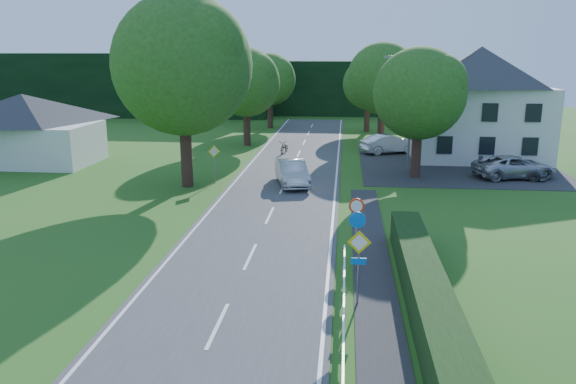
# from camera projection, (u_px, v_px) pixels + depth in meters

# --- Properties ---
(road) EXTENTS (7.00, 80.00, 0.04)m
(road) POSITION_uv_depth(u_px,v_px,m) (275.00, 205.00, 30.76)
(road) COLOR #3E3E41
(road) RESTS_ON ground
(parking_pad) EXTENTS (14.00, 16.00, 0.04)m
(parking_pad) POSITION_uv_depth(u_px,v_px,m) (454.00, 164.00, 42.12)
(parking_pad) COLOR #272629
(parking_pad) RESTS_ON ground
(line_edge_left) EXTENTS (0.12, 80.00, 0.01)m
(line_edge_left) POSITION_uv_depth(u_px,v_px,m) (216.00, 203.00, 31.08)
(line_edge_left) COLOR white
(line_edge_left) RESTS_ON road
(line_edge_right) EXTENTS (0.12, 80.00, 0.01)m
(line_edge_right) POSITION_uv_depth(u_px,v_px,m) (334.00, 207.00, 30.43)
(line_edge_right) COLOR white
(line_edge_right) RESTS_ON road
(line_centre) EXTENTS (0.12, 80.00, 0.01)m
(line_centre) POSITION_uv_depth(u_px,v_px,m) (275.00, 205.00, 30.75)
(line_centre) COLOR white
(line_centre) RESTS_ON road
(tree_main) EXTENTS (9.40, 9.40, 11.64)m
(tree_main) POSITION_uv_depth(u_px,v_px,m) (184.00, 92.00, 33.80)
(tree_main) COLOR #284C16
(tree_main) RESTS_ON ground
(tree_left_far) EXTENTS (7.00, 7.00, 8.58)m
(tree_left_far) POSITION_uv_depth(u_px,v_px,m) (246.00, 97.00, 49.51)
(tree_left_far) COLOR #284C16
(tree_left_far) RESTS_ON ground
(tree_right_far) EXTENTS (7.40, 7.40, 9.09)m
(tree_right_far) POSITION_uv_depth(u_px,v_px,m) (382.00, 94.00, 50.20)
(tree_right_far) COLOR #284C16
(tree_right_far) RESTS_ON ground
(tree_left_back) EXTENTS (6.60, 6.60, 8.07)m
(tree_left_back) POSITION_uv_depth(u_px,v_px,m) (270.00, 91.00, 61.10)
(tree_left_back) COLOR #284C16
(tree_left_back) RESTS_ON ground
(tree_right_back) EXTENTS (6.20, 6.20, 7.56)m
(tree_right_back) POSITION_uv_depth(u_px,v_px,m) (368.00, 95.00, 58.20)
(tree_right_back) COLOR #284C16
(tree_right_back) RESTS_ON ground
(tree_right_mid) EXTENTS (7.00, 7.00, 8.58)m
(tree_right_mid) POSITION_uv_depth(u_px,v_px,m) (419.00, 113.00, 36.60)
(tree_right_mid) COLOR #284C16
(tree_right_mid) RESTS_ON ground
(treeline_left) EXTENTS (44.00, 6.00, 8.00)m
(treeline_left) POSITION_uv_depth(u_px,v_px,m) (102.00, 85.00, 73.08)
(treeline_left) COLOR black
(treeline_left) RESTS_ON ground
(treeline_right) EXTENTS (30.00, 5.00, 7.00)m
(treeline_right) POSITION_uv_depth(u_px,v_px,m) (379.00, 89.00, 73.51)
(treeline_right) COLOR black
(treeline_right) RESTS_ON ground
(bungalow_left) EXTENTS (11.00, 6.50, 5.20)m
(bungalow_left) POSITION_uv_depth(u_px,v_px,m) (25.00, 128.00, 41.73)
(bungalow_left) COLOR silver
(bungalow_left) RESTS_ON ground
(house_white) EXTENTS (10.60, 8.40, 8.60)m
(house_white) POSITION_uv_depth(u_px,v_px,m) (478.00, 102.00, 43.75)
(house_white) COLOR silver
(house_white) RESTS_ON ground
(streetlight) EXTENTS (2.03, 0.18, 8.00)m
(streetlight) POSITION_uv_depth(u_px,v_px,m) (409.00, 108.00, 38.53)
(streetlight) COLOR slate
(streetlight) RESTS_ON ground
(sign_priority_right) EXTENTS (0.78, 0.09, 2.59)m
(sign_priority_right) POSITION_uv_depth(u_px,v_px,m) (359.00, 254.00, 18.31)
(sign_priority_right) COLOR slate
(sign_priority_right) RESTS_ON ground
(sign_roundabout) EXTENTS (0.64, 0.08, 2.37)m
(sign_roundabout) POSITION_uv_depth(u_px,v_px,m) (357.00, 229.00, 21.23)
(sign_roundabout) COLOR slate
(sign_roundabout) RESTS_ON ground
(sign_speed_limit) EXTENTS (0.64, 0.11, 2.37)m
(sign_speed_limit) POSITION_uv_depth(u_px,v_px,m) (356.00, 212.00, 23.13)
(sign_speed_limit) COLOR slate
(sign_speed_limit) RESTS_ON ground
(sign_priority_left) EXTENTS (0.78, 0.09, 2.44)m
(sign_priority_left) POSITION_uv_depth(u_px,v_px,m) (214.00, 157.00, 35.60)
(sign_priority_left) COLOR slate
(sign_priority_left) RESTS_ON ground
(moving_car) EXTENTS (2.76, 4.99, 1.56)m
(moving_car) POSITION_uv_depth(u_px,v_px,m) (292.00, 173.00, 35.24)
(moving_car) COLOR #B9BABF
(moving_car) RESTS_ON road
(motorcycle) EXTENTS (0.99, 2.11, 1.07)m
(motorcycle) POSITION_uv_depth(u_px,v_px,m) (284.00, 147.00, 46.24)
(motorcycle) COLOR black
(motorcycle) RESTS_ON road
(parked_car_silver_a) EXTENTS (4.96, 3.43, 1.55)m
(parked_car_silver_a) POSITION_uv_depth(u_px,v_px,m) (389.00, 144.00, 46.24)
(parked_car_silver_a) COLOR silver
(parked_car_silver_a) RESTS_ON parking_pad
(parked_car_grey) EXTENTS (4.67, 2.89, 1.26)m
(parked_car_grey) POSITION_uv_depth(u_px,v_px,m) (512.00, 168.00, 37.25)
(parked_car_grey) COLOR #57585D
(parked_car_grey) RESTS_ON parking_pad
(parked_car_silver_b) EXTENTS (5.74, 3.64, 1.48)m
(parked_car_silver_b) POSITION_uv_depth(u_px,v_px,m) (514.00, 167.00, 37.25)
(parked_car_silver_b) COLOR #B8B7BF
(parked_car_silver_b) RESTS_ON parking_pad
(parasol) EXTENTS (2.15, 2.18, 1.81)m
(parasol) POSITION_uv_depth(u_px,v_px,m) (412.00, 147.00, 44.12)
(parasol) COLOR red
(parasol) RESTS_ON parking_pad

